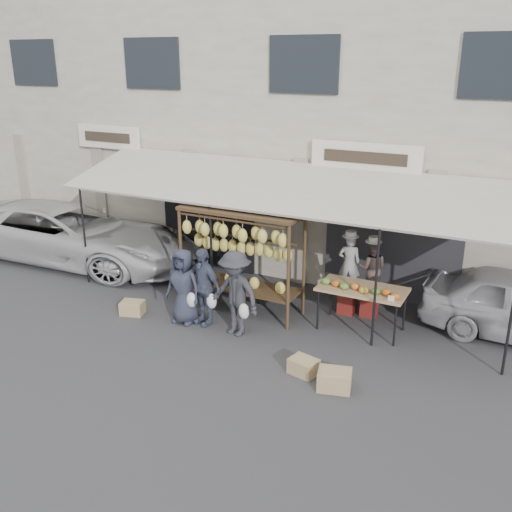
{
  "coord_description": "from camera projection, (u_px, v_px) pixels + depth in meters",
  "views": [
    {
      "loc": [
        4.94,
        -8.4,
        5.17
      ],
      "look_at": [
        -0.08,
        1.4,
        1.3
      ],
      "focal_mm": 40.0,
      "sensor_mm": 36.0,
      "label": 1
    }
  ],
  "objects": [
    {
      "name": "awning",
      "position": [
        279.0,
        187.0,
        11.95
      ],
      "size": [
        10.0,
        2.35,
        2.92
      ],
      "color": "#B8B3A4",
      "rests_on": "ground_plane"
    },
    {
      "name": "produce_table",
      "position": [
        362.0,
        290.0,
        11.07
      ],
      "size": [
        1.7,
        0.9,
        1.04
      ],
      "color": "tan",
      "rests_on": "ground_plane"
    },
    {
      "name": "shophouse",
      "position": [
        346.0,
        117.0,
        15.14
      ],
      "size": [
        24.0,
        6.15,
        7.3
      ],
      "color": "beige",
      "rests_on": "ground_plane"
    },
    {
      "name": "crate_near_b",
      "position": [
        334.0,
        380.0,
        9.33
      ],
      "size": [
        0.63,
        0.53,
        0.33
      ],
      "primitive_type": "cube",
      "rotation": [
        0.0,
        0.0,
        0.25
      ],
      "color": "tan",
      "rests_on": "ground_plane"
    },
    {
      "name": "crate_near_a",
      "position": [
        303.0,
        366.0,
        9.78
      ],
      "size": [
        0.53,
        0.45,
        0.28
      ],
      "primitive_type": "cube",
      "rotation": [
        0.0,
        0.0,
        -0.22
      ],
      "color": "tan",
      "rests_on": "ground_plane"
    },
    {
      "name": "vendor_left",
      "position": [
        349.0,
        264.0,
        11.8
      ],
      "size": [
        0.51,
        0.39,
        1.27
      ],
      "primitive_type": "imported",
      "rotation": [
        0.0,
        0.0,
        3.34
      ],
      "color": "gray",
      "rests_on": "stool_left"
    },
    {
      "name": "ground_plane",
      "position": [
        226.0,
        342.0,
        10.9
      ],
      "size": [
        90.0,
        90.0,
        0.0
      ],
      "primitive_type": "plane",
      "color": "#2D2D30"
    },
    {
      "name": "banana_rack",
      "position": [
        240.0,
        241.0,
        11.73
      ],
      "size": [
        2.6,
        0.9,
        2.24
      ],
      "color": "black",
      "rests_on": "ground_plane"
    },
    {
      "name": "stool_left",
      "position": [
        347.0,
        302.0,
        12.09
      ],
      "size": [
        0.41,
        0.41,
        0.47
      ],
      "primitive_type": "cube",
      "rotation": [
        0.0,
        0.0,
        0.27
      ],
      "color": "maroon",
      "rests_on": "ground_plane"
    },
    {
      "name": "van",
      "position": [
        63.0,
        220.0,
        15.03
      ],
      "size": [
        5.36,
        2.7,
        2.18
      ],
      "primitive_type": "imported",
      "rotation": [
        0.0,
        0.0,
        1.63
      ],
      "color": "silver",
      "rests_on": "ground_plane"
    },
    {
      "name": "customer_right",
      "position": [
        235.0,
        293.0,
        10.96
      ],
      "size": [
        1.21,
        0.84,
        1.72
      ],
      "primitive_type": "imported",
      "rotation": [
        0.0,
        0.0,
        -0.2
      ],
      "color": "#2D2D33",
      "rests_on": "ground_plane"
    },
    {
      "name": "stool_right",
      "position": [
        369.0,
        306.0,
        11.95
      ],
      "size": [
        0.34,
        0.34,
        0.45
      ],
      "primitive_type": "cube",
      "rotation": [
        0.0,
        0.0,
        -0.05
      ],
      "color": "maroon",
      "rests_on": "ground_plane"
    },
    {
      "name": "crate_far",
      "position": [
        132.0,
        308.0,
        12.05
      ],
      "size": [
        0.55,
        0.48,
        0.28
      ],
      "primitive_type": "cube",
      "rotation": [
        0.0,
        0.0,
        0.3
      ],
      "color": "tan",
      "rests_on": "ground_plane"
    },
    {
      "name": "customer_mid",
      "position": [
        203.0,
        286.0,
        11.43
      ],
      "size": [
        1.01,
        0.62,
        1.61
      ],
      "primitive_type": "imported",
      "rotation": [
        0.0,
        0.0,
        -0.25
      ],
      "color": "#41495F",
      "rests_on": "ground_plane"
    },
    {
      "name": "customer_left",
      "position": [
        183.0,
        286.0,
        11.49
      ],
      "size": [
        0.77,
        0.51,
        1.57
      ],
      "primitive_type": "imported",
      "rotation": [
        0.0,
        0.0,
        0.01
      ],
      "color": "#272A3A",
      "rests_on": "ground_plane"
    },
    {
      "name": "vendor_right",
      "position": [
        372.0,
        268.0,
        11.68
      ],
      "size": [
        0.68,
        0.59,
        1.22
      ],
      "primitive_type": "imported",
      "rotation": [
        0.0,
        0.0,
        3.38
      ],
      "color": "#463734",
      "rests_on": "stool_right"
    }
  ]
}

